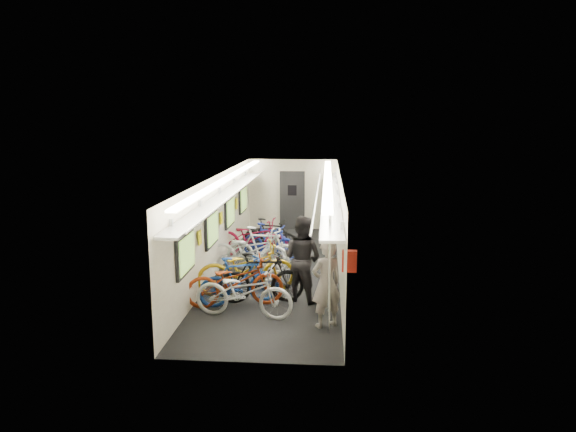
% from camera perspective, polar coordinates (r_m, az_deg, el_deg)
% --- Properties ---
extents(train_car_shell, '(10.00, 10.00, 10.00)m').
position_cam_1_polar(train_car_shell, '(13.34, -2.33, 1.73)').
color(train_car_shell, black).
rests_on(train_car_shell, ground).
extents(bicycle_0, '(1.99, 0.92, 1.01)m').
position_cam_1_polar(bicycle_0, '(9.89, -4.96, -8.40)').
color(bicycle_0, '#AEADB2').
rests_on(bicycle_0, ground).
extents(bicycle_1, '(1.74, 1.13, 1.02)m').
position_cam_1_polar(bicycle_1, '(10.55, -5.40, -7.15)').
color(bicycle_1, '#193F98').
rests_on(bicycle_1, ground).
extents(bicycle_2, '(2.08, 1.18, 1.04)m').
position_cam_1_polar(bicycle_2, '(10.46, -5.91, -7.27)').
color(bicycle_2, maroon).
rests_on(bicycle_2, ground).
extents(bicycle_3, '(1.84, 0.76, 1.07)m').
position_cam_1_polar(bicycle_3, '(10.61, -3.03, -6.87)').
color(bicycle_3, black).
rests_on(bicycle_3, ground).
extents(bicycle_4, '(2.27, 1.38, 1.12)m').
position_cam_1_polar(bicycle_4, '(11.17, -4.66, -5.83)').
color(bicycle_4, '#BB8A11').
rests_on(bicycle_4, ground).
extents(bicycle_5, '(1.92, 0.80, 1.12)m').
position_cam_1_polar(bicycle_5, '(12.78, -2.87, -3.68)').
color(bicycle_5, silver).
rests_on(bicycle_5, ground).
extents(bicycle_6, '(2.12, 0.97, 1.07)m').
position_cam_1_polar(bicycle_6, '(12.75, -4.34, -3.86)').
color(bicycle_6, silver).
rests_on(bicycle_6, ground).
extents(bicycle_7, '(1.70, 1.00, 0.99)m').
position_cam_1_polar(bicycle_7, '(13.84, -2.07, -2.85)').
color(bicycle_7, navy).
rests_on(bicycle_7, ground).
extents(bicycle_8, '(2.20, 1.11, 1.10)m').
position_cam_1_polar(bicycle_8, '(14.01, -4.03, -2.46)').
color(bicycle_8, maroon).
rests_on(bicycle_8, ground).
extents(bicycle_9, '(1.77, 0.91, 1.02)m').
position_cam_1_polar(bicycle_9, '(14.32, -1.94, -2.31)').
color(bicycle_9, black).
rests_on(bicycle_9, ground).
extents(passenger_near, '(0.71, 0.63, 1.62)m').
position_cam_1_polar(passenger_near, '(9.37, 4.28, -7.52)').
color(passenger_near, gray).
rests_on(passenger_near, ground).
extents(passenger_mid, '(1.10, 1.03, 1.80)m').
position_cam_1_polar(passenger_mid, '(10.65, 1.61, -4.73)').
color(passenger_mid, black).
rests_on(passenger_mid, ground).
extents(backpack, '(0.27, 0.16, 0.38)m').
position_cam_1_polar(backpack, '(9.13, 6.84, -4.98)').
color(backpack, red).
rests_on(backpack, passenger_near).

